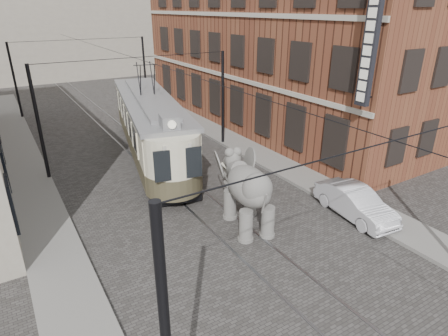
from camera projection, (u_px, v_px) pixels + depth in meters
ground at (195, 199)px, 18.09m from camera, size 120.00×120.00×0.00m
tram_rails at (195, 198)px, 18.08m from camera, size 1.54×80.00×0.02m
sidewalk_right at (291, 171)px, 20.93m from camera, size 2.00×60.00×0.15m
sidewalk_left at (49, 237)px, 14.94m from camera, size 2.00×60.00×0.15m
brick_building at (268, 43)px, 28.06m from camera, size 8.00×26.00×12.00m
distant_block at (44, 19)px, 46.71m from camera, size 28.00×10.00×14.00m
catenary at (148, 115)px, 20.73m from camera, size 11.00×30.20×6.00m
tram at (149, 112)px, 22.28m from camera, size 5.70×14.16×5.50m
elephant at (249, 195)px, 15.25m from camera, size 3.58×5.18×2.89m
parked_car at (355, 202)px, 16.35m from camera, size 1.83×4.13×1.32m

